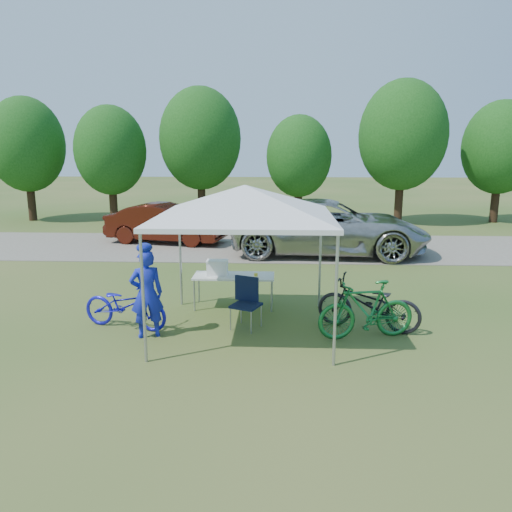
{
  "coord_description": "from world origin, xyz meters",
  "views": [
    {
      "loc": [
        0.61,
        -8.9,
        3.38
      ],
      "look_at": [
        0.11,
        2.0,
        1.0
      ],
      "focal_mm": 35.0,
      "sensor_mm": 36.0,
      "label": 1
    }
  ],
  "objects_px": {
    "bike_green": "(366,310)",
    "minivan": "(329,227)",
    "cyclist": "(147,294)",
    "sedan": "(166,223)",
    "folding_table": "(234,277)",
    "cooler": "(217,268)",
    "bike_dark": "(368,304)",
    "bike_blue": "(125,305)",
    "folding_chair": "(246,298)"
  },
  "relations": [
    {
      "from": "bike_blue",
      "to": "bike_dark",
      "type": "height_order",
      "value": "bike_dark"
    },
    {
      "from": "cyclist",
      "to": "bike_dark",
      "type": "height_order",
      "value": "cyclist"
    },
    {
      "from": "folding_table",
      "to": "minivan",
      "type": "height_order",
      "value": "minivan"
    },
    {
      "from": "cyclist",
      "to": "bike_blue",
      "type": "distance_m",
      "value": 0.77
    },
    {
      "from": "folding_chair",
      "to": "cooler",
      "type": "bearing_deg",
      "value": 143.55
    },
    {
      "from": "bike_blue",
      "to": "sedan",
      "type": "xyz_separation_m",
      "value": [
        -1.14,
        8.64,
        0.26
      ]
    },
    {
      "from": "cyclist",
      "to": "sedan",
      "type": "bearing_deg",
      "value": -100.76
    },
    {
      "from": "bike_blue",
      "to": "cyclist",
      "type": "bearing_deg",
      "value": -112.65
    },
    {
      "from": "folding_table",
      "to": "folding_chair",
      "type": "bearing_deg",
      "value": -73.96
    },
    {
      "from": "folding_table",
      "to": "cooler",
      "type": "relative_size",
      "value": 3.83
    },
    {
      "from": "folding_table",
      "to": "folding_chair",
      "type": "xyz_separation_m",
      "value": [
        0.34,
        -1.19,
        -0.09
      ]
    },
    {
      "from": "cyclist",
      "to": "minivan",
      "type": "bearing_deg",
      "value": -139.48
    },
    {
      "from": "cyclist",
      "to": "bike_green",
      "type": "bearing_deg",
      "value": 160.3
    },
    {
      "from": "cooler",
      "to": "sedan",
      "type": "distance_m",
      "value": 7.76
    },
    {
      "from": "folding_chair",
      "to": "minivan",
      "type": "distance_m",
      "value": 7.16
    },
    {
      "from": "folding_chair",
      "to": "minivan",
      "type": "relative_size",
      "value": 0.15
    },
    {
      "from": "folding_table",
      "to": "cooler",
      "type": "xyz_separation_m",
      "value": [
        -0.35,
        0.0,
        0.21
      ]
    },
    {
      "from": "folding_chair",
      "to": "cyclist",
      "type": "bearing_deg",
      "value": -137.68
    },
    {
      "from": "bike_dark",
      "to": "sedan",
      "type": "relative_size",
      "value": 0.46
    },
    {
      "from": "folding_chair",
      "to": "cyclist",
      "type": "relative_size",
      "value": 0.59
    },
    {
      "from": "folding_table",
      "to": "cyclist",
      "type": "bearing_deg",
      "value": -128.11
    },
    {
      "from": "bike_green",
      "to": "folding_table",
      "type": "bearing_deg",
      "value": -135.69
    },
    {
      "from": "folding_chair",
      "to": "bike_dark",
      "type": "distance_m",
      "value": 2.3
    },
    {
      "from": "folding_chair",
      "to": "minivan",
      "type": "xyz_separation_m",
      "value": [
        2.22,
        6.8,
        0.32
      ]
    },
    {
      "from": "bike_blue",
      "to": "folding_table",
      "type": "bearing_deg",
      "value": -39.59
    },
    {
      "from": "cooler",
      "to": "bike_dark",
      "type": "bearing_deg",
      "value": -22.83
    },
    {
      "from": "cooler",
      "to": "bike_blue",
      "type": "height_order",
      "value": "cooler"
    },
    {
      "from": "minivan",
      "to": "cyclist",
      "type": "bearing_deg",
      "value": 154.95
    },
    {
      "from": "cyclist",
      "to": "minivan",
      "type": "distance_m",
      "value": 8.41
    },
    {
      "from": "bike_green",
      "to": "bike_dark",
      "type": "xyz_separation_m",
      "value": [
        0.12,
        0.43,
        -0.03
      ]
    },
    {
      "from": "bike_dark",
      "to": "sedan",
      "type": "bearing_deg",
      "value": -126.86
    },
    {
      "from": "cyclist",
      "to": "bike_dark",
      "type": "bearing_deg",
      "value": 166.27
    },
    {
      "from": "folding_table",
      "to": "minivan",
      "type": "bearing_deg",
      "value": 65.45
    },
    {
      "from": "folding_chair",
      "to": "cyclist",
      "type": "xyz_separation_m",
      "value": [
        -1.75,
        -0.61,
        0.24
      ]
    },
    {
      "from": "cooler",
      "to": "bike_dark",
      "type": "height_order",
      "value": "cooler"
    },
    {
      "from": "cooler",
      "to": "bike_dark",
      "type": "xyz_separation_m",
      "value": [
        3.0,
        -1.26,
        -0.36
      ]
    },
    {
      "from": "cyclist",
      "to": "sedan",
      "type": "height_order",
      "value": "cyclist"
    },
    {
      "from": "bike_green",
      "to": "sedan",
      "type": "relative_size",
      "value": 0.42
    },
    {
      "from": "folding_table",
      "to": "cyclist",
      "type": "height_order",
      "value": "cyclist"
    },
    {
      "from": "bike_green",
      "to": "minivan",
      "type": "height_order",
      "value": "minivan"
    },
    {
      "from": "cooler",
      "to": "bike_green",
      "type": "height_order",
      "value": "bike_green"
    },
    {
      "from": "bike_blue",
      "to": "minivan",
      "type": "relative_size",
      "value": 0.28
    },
    {
      "from": "cooler",
      "to": "sedan",
      "type": "height_order",
      "value": "sedan"
    },
    {
      "from": "folding_table",
      "to": "cooler",
      "type": "distance_m",
      "value": 0.41
    },
    {
      "from": "folding_chair",
      "to": "sedan",
      "type": "distance_m",
      "value": 9.12
    },
    {
      "from": "bike_green",
      "to": "minivan",
      "type": "bearing_deg",
      "value": 167.82
    },
    {
      "from": "cooler",
      "to": "minivan",
      "type": "height_order",
      "value": "minivan"
    },
    {
      "from": "cyclist",
      "to": "sedan",
      "type": "relative_size",
      "value": 0.38
    },
    {
      "from": "bike_green",
      "to": "cooler",
      "type": "bearing_deg",
      "value": -132.31
    },
    {
      "from": "cyclist",
      "to": "bike_green",
      "type": "xyz_separation_m",
      "value": [
        3.94,
        0.11,
        -0.28
      ]
    }
  ]
}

